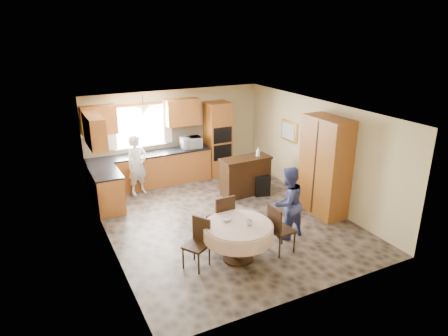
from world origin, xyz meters
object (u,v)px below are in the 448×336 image
chair_left (198,240)px  chair_back (223,216)px  cupboard (325,166)px  sideboard (245,177)px  person_dining (288,203)px  dining_table (238,232)px  person_sink (137,165)px  oven_tower (218,139)px  chair_right (279,227)px

chair_left → chair_back: chair_back is taller
cupboard → chair_back: (-2.68, -0.19, -0.57)m
sideboard → chair_left: 3.40m
sideboard → chair_back: chair_back is taller
person_dining → dining_table: bearing=3.3°
person_dining → person_sink: bearing=-69.2°
sideboard → dining_table: 3.08m
oven_tower → chair_back: (-1.61, -3.54, -0.50)m
cupboard → person_dining: (-1.42, -0.60, -0.37)m
sideboard → chair_left: size_ratio=1.42×
sideboard → cupboard: 2.13m
sideboard → chair_back: size_ratio=1.28×
cupboard → person_sink: (-3.53, 2.96, -0.35)m
cupboard → chair_left: bearing=-167.7°
dining_table → person_sink: person_sink is taller
chair_left → person_dining: size_ratio=0.60×
dining_table → chair_back: 0.71m
cupboard → person_sink: cupboard is taller
chair_back → oven_tower: bearing=-116.5°
chair_right → person_sink: bearing=17.2°
chair_back → person_sink: (-0.86, 3.15, 0.22)m
sideboard → person_sink: 2.77m
oven_tower → chair_back: size_ratio=2.09×
chair_right → dining_table: bearing=76.4°
cupboard → chair_back: cupboard is taller
chair_back → person_dining: person_dining is taller
chair_right → person_dining: size_ratio=0.63×
oven_tower → dining_table: bearing=-111.2°
chair_right → person_sink: person_sink is taller
chair_left → chair_right: bearing=47.7°
chair_left → person_sink: (-0.10, 3.70, 0.27)m
person_sink → chair_back: bearing=-94.3°
oven_tower → chair_left: size_ratio=2.33×
chair_left → sideboard: bearing=104.2°
oven_tower → person_sink: (-2.46, -0.39, -0.28)m
person_sink → person_dining: person_sink is taller
chair_right → person_sink: size_ratio=0.62×
cupboard → chair_right: (-1.91, -1.03, -0.60)m
dining_table → chair_back: size_ratio=1.27×
chair_back → chair_right: chair_back is taller
chair_left → person_dining: person_dining is taller
cupboard → chair_left: size_ratio=2.47×
sideboard → person_dining: bearing=-100.1°
oven_tower → chair_left: (-2.37, -4.09, -0.56)m
person_dining → cupboard: bearing=-167.0°
dining_table → chair_right: 0.81m
chair_right → cupboard: bearing=-66.7°
sideboard → person_sink: size_ratio=0.83×
cupboard → chair_left: 3.57m
chair_right → person_dining: person_dining is taller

